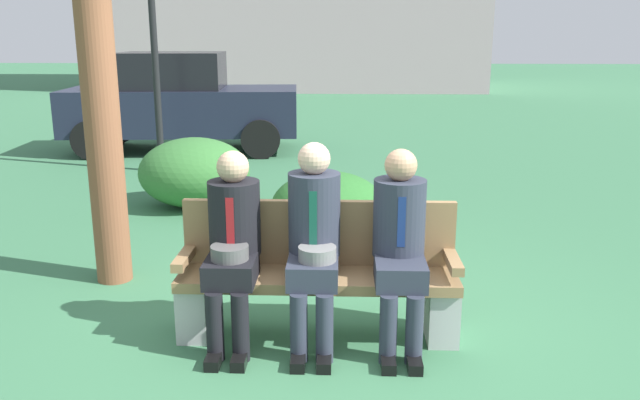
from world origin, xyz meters
TOP-DOWN VIEW (x-y plane):
  - ground_plane at (0.00, 0.00)m, footprint 80.00×80.00m
  - park_bench at (-0.07, 0.01)m, footprint 1.85×0.44m
  - seated_man_left at (-0.61, -0.12)m, footprint 0.34×0.72m
  - seated_man_middle at (-0.09, -0.12)m, footprint 0.34×0.72m
  - seated_man_right at (0.46, -0.11)m, footprint 0.34×0.72m
  - shrub_near_bench at (-0.05, 2.00)m, footprint 1.12×1.03m
  - shrub_mid_lawn at (-1.66, 3.31)m, footprint 1.30×1.19m
  - parked_car_near at (-2.71, 6.98)m, footprint 4.00×1.93m
  - street_lamp at (-2.61, 5.25)m, footprint 0.24×0.24m

SIDE VIEW (x-z plane):
  - ground_plane at x=0.00m, z-range 0.00..0.00m
  - shrub_near_bench at x=-0.05m, z-range 0.00..0.70m
  - shrub_mid_lawn at x=-1.66m, z-range 0.00..0.81m
  - park_bench at x=-0.07m, z-range -0.03..0.87m
  - seated_man_left at x=-0.61m, z-range 0.07..1.34m
  - seated_man_right at x=0.46m, z-range 0.08..1.36m
  - seated_man_middle at x=-0.09m, z-range 0.07..1.40m
  - parked_car_near at x=-2.71m, z-range 0.00..1.68m
  - street_lamp at x=-2.61m, z-range 0.39..3.65m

